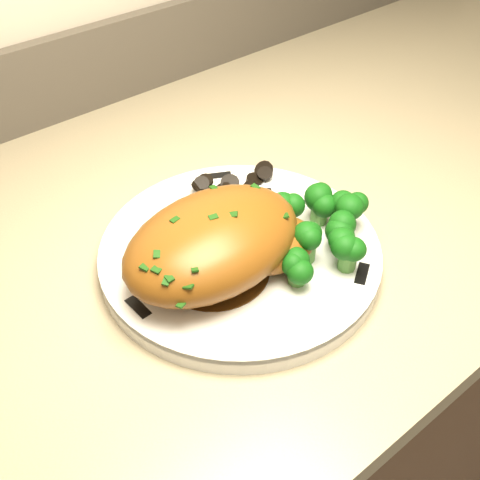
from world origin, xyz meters
TOP-DOWN VIEW (x-y plane):
  - counter at (0.17, 1.67)m, footprint 2.01×0.66m
  - plate at (0.19, 1.59)m, footprint 0.37×0.37m
  - rim_accent_0 at (0.25, 1.70)m, footprint 0.03×0.02m
  - rim_accent_1 at (0.06, 1.58)m, footprint 0.01×0.03m
  - rim_accent_2 at (0.26, 1.48)m, footprint 0.03×0.03m
  - gravy_pool at (0.14, 1.58)m, footprint 0.12×0.12m
  - chicken_breast at (0.15, 1.57)m, footprint 0.21×0.14m
  - mushroom_pile at (0.24, 1.66)m, footprint 0.10×0.08m
  - broccoli_florets at (0.25, 1.54)m, footprint 0.13×0.12m

SIDE VIEW (x-z plane):
  - counter at x=0.17m, z-range -0.06..0.93m
  - plate at x=0.19m, z-range 0.87..0.89m
  - rim_accent_0 at x=0.25m, z-range 0.89..0.89m
  - rim_accent_1 at x=0.06m, z-range 0.89..0.89m
  - rim_accent_2 at x=0.26m, z-range 0.89..0.89m
  - gravy_pool at x=0.14m, z-range 0.89..0.89m
  - mushroom_pile at x=0.24m, z-range 0.88..0.91m
  - broccoli_florets at x=0.25m, z-range 0.89..0.94m
  - chicken_breast at x=0.15m, z-range 0.89..0.97m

